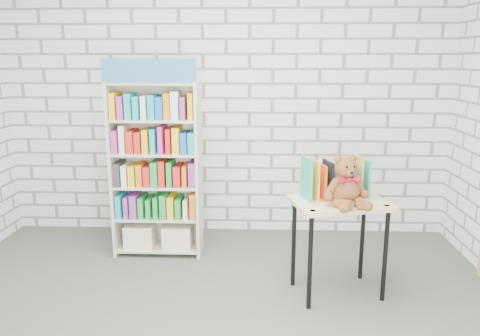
{
  "coord_description": "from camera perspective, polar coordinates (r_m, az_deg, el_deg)",
  "views": [
    {
      "loc": [
        0.33,
        -2.75,
        1.78
      ],
      "look_at": [
        0.18,
        0.95,
        0.92
      ],
      "focal_mm": 35.0,
      "sensor_mm": 36.0,
      "label": 1
    }
  ],
  "objects": [
    {
      "name": "ground",
      "position": [
        3.29,
        -4.07,
        -19.67
      ],
      "size": [
        4.5,
        4.5,
        0.0
      ],
      "primitive_type": "plane",
      "color": "#414A3E",
      "rests_on": "ground"
    },
    {
      "name": "room_shell",
      "position": [
        2.77,
        -4.68,
        13.13
      ],
      "size": [
        4.52,
        4.02,
        2.81
      ],
      "color": "silver",
      "rests_on": "ground"
    },
    {
      "name": "bookshelf",
      "position": [
        4.32,
        -10.13,
        -0.0
      ],
      "size": [
        0.8,
        0.31,
        1.79
      ],
      "color": "beige",
      "rests_on": "ground"
    },
    {
      "name": "display_table",
      "position": [
        3.62,
        12.06,
        -5.53
      ],
      "size": [
        0.79,
        0.64,
        0.75
      ],
      "color": "#DFC285",
      "rests_on": "ground"
    },
    {
      "name": "table_books",
      "position": [
        3.65,
        11.54,
        -1.27
      ],
      "size": [
        0.52,
        0.33,
        0.29
      ],
      "color": "teal",
      "rests_on": "display_table"
    },
    {
      "name": "teddy_bear",
      "position": [
        3.45,
        12.83,
        -2.11
      ],
      "size": [
        0.33,
        0.33,
        0.37
      ],
      "color": "brown",
      "rests_on": "display_table"
    }
  ]
}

